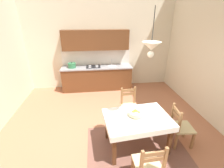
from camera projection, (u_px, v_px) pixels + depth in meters
name	position (u px, v px, depth m)	size (l,w,h in m)	color
ground_plane	(110.00, 138.00, 3.73)	(6.00, 6.72, 0.10)	#AD6B4C
wall_back	(100.00, 32.00, 5.70)	(6.00, 0.12, 4.18)	beige
area_rug	(136.00, 148.00, 3.37)	(2.10, 1.60, 0.01)	brown
kitchen_cabinetry	(97.00, 67.00, 5.88)	(2.61, 0.63, 2.20)	brown
dining_table	(137.00, 122.00, 3.21)	(1.40, 1.04, 0.75)	#56331C
dining_chair_camera_side	(148.00, 165.00, 2.49)	(0.44, 0.44, 0.93)	#D1BC89
dining_chair_kitchen_side	(129.00, 106.00, 4.13)	(0.45, 0.45, 0.93)	#D1BC89
dining_chair_window_side	(180.00, 127.00, 3.36)	(0.45, 0.45, 0.93)	#D1BC89
fruit_bowl	(136.00, 113.00, 3.18)	(0.30, 0.30, 0.12)	beige
pendant_lamp	(151.00, 47.00, 2.61)	(0.32, 0.32, 0.80)	black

